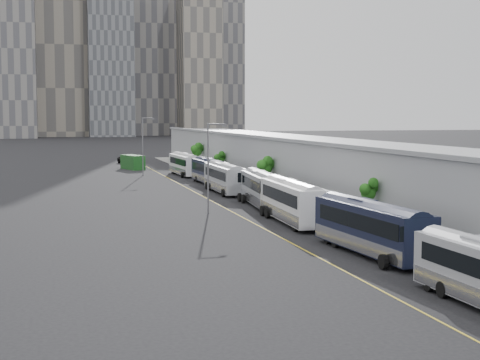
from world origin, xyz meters
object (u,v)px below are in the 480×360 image
object	(u,v)px
bus_3	(263,192)
bus_4	(225,180)
bus_5	(210,173)
shipping_container	(133,162)
bus_1	(371,232)
street_lamp_far	(144,142)
street_lamp_near	(210,162)
bus_6	(185,166)
suv	(129,159)
bus_2	(292,205)

from	to	relation	value
bus_3	bus_4	world-z (taller)	bus_3
bus_5	shipping_container	xyz separation A→B (m)	(-7.50, 31.40, -0.24)
bus_1	shipping_container	bearing A→B (deg)	90.78
street_lamp_far	bus_4	bearing A→B (deg)	-77.37
bus_4	shipping_container	size ratio (longest dim) A/B	2.00
bus_4	street_lamp_near	bearing A→B (deg)	-107.90
bus_4	bus_5	bearing A→B (deg)	86.71
bus_6	street_lamp_near	bearing A→B (deg)	-100.20
bus_3	bus_1	bearing A→B (deg)	-85.40
bus_3	street_lamp_far	size ratio (longest dim) A/B	1.39
bus_6	street_lamp_far	xyz separation A→B (m)	(-6.42, 1.66, 3.91)
street_lamp_far	shipping_container	size ratio (longest dim) A/B	1.48
bus_3	shipping_container	size ratio (longest dim) A/B	2.05
street_lamp_near	bus_4	bearing A→B (deg)	72.24
bus_4	suv	world-z (taller)	bus_4
bus_4	suv	size ratio (longest dim) A/B	2.05
shipping_container	street_lamp_near	bearing A→B (deg)	-104.87
bus_5	bus_6	distance (m)	15.53
shipping_container	suv	distance (m)	15.68
bus_1	bus_3	bearing A→B (deg)	85.27
bus_4	bus_6	size ratio (longest dim) A/B	1.03
bus_3	bus_5	distance (m)	26.70
bus_3	bus_4	bearing A→B (deg)	98.29
bus_4	bus_6	world-z (taller)	bus_4
bus_1	bus_4	distance (m)	43.09
bus_6	bus_3	bearing A→B (deg)	-91.82
bus_3	shipping_container	bearing A→B (deg)	102.79
bus_5	bus_2	bearing A→B (deg)	-92.86
bus_2	bus_4	bearing A→B (deg)	92.28
bus_6	street_lamp_far	size ratio (longest dim) A/B	1.32
street_lamp_far	bus_5	bearing A→B (deg)	-67.18
street_lamp_near	bus_6	bearing A→B (deg)	82.82
shipping_container	bus_5	bearing A→B (deg)	-92.23
bus_6	suv	world-z (taller)	bus_6
bus_1	street_lamp_near	xyz separation A→B (m)	(-6.34, 24.46, 3.61)
bus_3	bus_6	size ratio (longest dim) A/B	1.06
bus_2	bus_3	bearing A→B (deg)	88.71
bus_4	street_lamp_near	world-z (taller)	street_lamp_near
bus_2	bus_4	xyz separation A→B (m)	(0.04, 26.95, -0.08)
bus_4	street_lamp_far	size ratio (longest dim) A/B	1.36
bus_3	street_lamp_far	world-z (taller)	street_lamp_far
bus_1	street_lamp_near	bearing A→B (deg)	100.56
bus_4	bus_5	distance (m)	12.12
bus_2	bus_3	world-z (taller)	bus_2
bus_4	suv	bearing A→B (deg)	95.61
bus_1	shipping_container	distance (m)	86.90
bus_4	shipping_container	distance (m)	44.04
bus_4	shipping_container	bearing A→B (deg)	98.79
bus_6	bus_4	bearing A→B (deg)	-92.73
bus_5	bus_6	size ratio (longest dim) A/B	1.00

